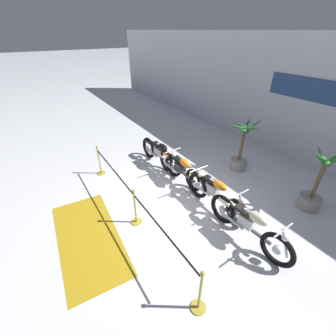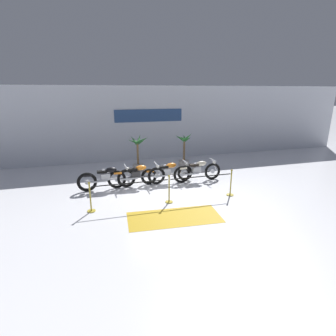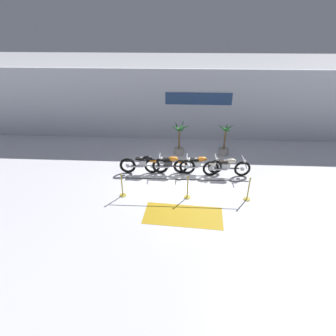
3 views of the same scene
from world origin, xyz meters
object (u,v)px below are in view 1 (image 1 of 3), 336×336
motorcycle_orange_2 (214,192)px  floor_banner (88,237)px  motorcycle_black_0 (160,154)px  potted_palm_left_of_row (242,148)px  stanchion_mid_left (136,212)px  motorcycle_orange_1 (181,170)px  stanchion_far_left (116,178)px  stanchion_mid_right (200,297)px  motorcycle_cream_3 (248,224)px  potted_palm_right_of_row (316,187)px

motorcycle_orange_2 → floor_banner: 3.39m
motorcycle_black_0 → potted_palm_left_of_row: (1.66, 2.22, 0.33)m
motorcycle_black_0 → motorcycle_orange_2: 2.62m
motorcycle_black_0 → stanchion_mid_left: (2.08, -1.96, -0.13)m
motorcycle_orange_2 → potted_palm_left_of_row: (-0.95, 2.09, 0.36)m
motorcycle_orange_1 → stanchion_far_left: bearing=-101.7°
potted_palm_left_of_row → floor_banner: potted_palm_left_of_row is taller
motorcycle_orange_2 → stanchion_mid_left: size_ratio=2.26×
potted_palm_left_of_row → stanchion_mid_right: size_ratio=1.79×
motorcycle_orange_2 → stanchion_mid_left: 2.16m
motorcycle_black_0 → stanchion_far_left: bearing=-67.0°
stanchion_mid_left → floor_banner: (-0.17, -1.19, -0.35)m
motorcycle_cream_3 → potted_palm_right_of_row: (0.17, 2.36, 0.21)m
stanchion_mid_right → motorcycle_black_0: bearing=156.7°
motorcycle_orange_2 → motorcycle_cream_3: (1.34, -0.20, 0.03)m
motorcycle_black_0 → motorcycle_cream_3: 3.96m
potted_palm_right_of_row → stanchion_mid_right: (0.43, -4.26, -0.33)m
potted_palm_left_of_row → stanchion_far_left: potted_palm_left_of_row is taller
potted_palm_right_of_row → stanchion_far_left: (-3.30, -4.26, -0.04)m
motorcycle_black_0 → potted_palm_right_of_row: potted_palm_right_of_row is taller
motorcycle_black_0 → motorcycle_orange_2: bearing=2.9°
motorcycle_black_0 → potted_palm_right_of_row: 4.73m
stanchion_mid_left → potted_palm_right_of_row: bearing=64.2°
floor_banner → motorcycle_cream_3: bearing=60.5°
potted_palm_left_of_row → stanchion_mid_right: potted_palm_left_of_row is taller
stanchion_far_left → stanchion_mid_left: same height
floor_banner → potted_palm_right_of_row: bearing=71.9°
motorcycle_orange_2 → motorcycle_cream_3: size_ratio=1.05×
motorcycle_black_0 → stanchion_mid_left: stanchion_mid_left is taller
motorcycle_cream_3 → stanchion_mid_left: (-1.88, -1.90, -0.13)m
potted_palm_right_of_row → floor_banner: 5.92m
motorcycle_orange_2 → potted_palm_right_of_row: (1.52, 2.16, 0.23)m
potted_palm_right_of_row → motorcycle_cream_3: bearing=-94.2°
motorcycle_black_0 → potted_palm_left_of_row: 2.79m
motorcycle_orange_2 → floor_banner: bearing=-102.1°
motorcycle_black_0 → motorcycle_cream_3: bearing=-1.0°
motorcycle_orange_2 → stanchion_mid_left: bearing=-104.4°
stanchion_far_left → stanchion_mid_right: 3.74m
stanchion_mid_left → stanchion_mid_right: bearing=0.0°
potted_palm_right_of_row → motorcycle_orange_2: bearing=-125.1°
motorcycle_orange_1 → motorcycle_orange_2: 1.37m
motorcycle_black_0 → potted_palm_left_of_row: potted_palm_left_of_row is taller
motorcycle_cream_3 → stanchion_mid_right: (0.60, -1.90, -0.13)m
stanchion_mid_right → potted_palm_right_of_row: bearing=95.8°
motorcycle_black_0 → motorcycle_cream_3: (3.96, -0.07, 0.00)m
motorcycle_black_0 → motorcycle_orange_2: (2.61, 0.13, -0.03)m
floor_banner → motorcycle_orange_2: bearing=82.0°
motorcycle_cream_3 → floor_banner: (-2.05, -3.09, -0.48)m
potted_palm_right_of_row → stanchion_mid_left: size_ratio=1.72×
stanchion_far_left → stanchion_mid_left: 1.28m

